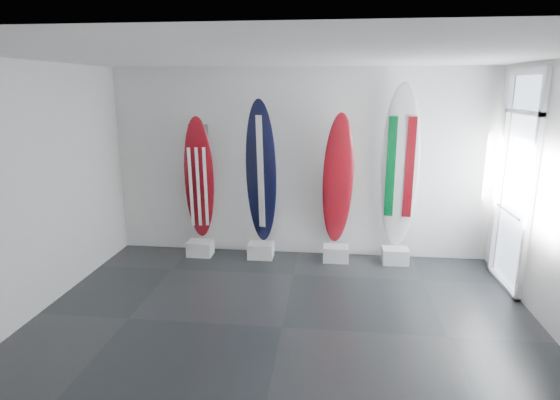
# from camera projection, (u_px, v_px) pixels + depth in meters

# --- Properties ---
(floor) EXTENTS (6.00, 6.00, 0.00)m
(floor) POSITION_uv_depth(u_px,v_px,m) (282.00, 327.00, 5.30)
(floor) COLOR black
(floor) RESTS_ON ground
(ceiling) EXTENTS (6.00, 6.00, 0.00)m
(ceiling) POSITION_uv_depth(u_px,v_px,m) (282.00, 55.00, 4.58)
(ceiling) COLOR white
(ceiling) RESTS_ON wall_back
(wall_back) EXTENTS (6.00, 0.00, 6.00)m
(wall_back) POSITION_uv_depth(u_px,v_px,m) (299.00, 164.00, 7.35)
(wall_back) COLOR white
(wall_back) RESTS_ON ground
(wall_front) EXTENTS (6.00, 0.00, 6.00)m
(wall_front) POSITION_uv_depth(u_px,v_px,m) (233.00, 311.00, 2.53)
(wall_front) COLOR white
(wall_front) RESTS_ON ground
(wall_left) EXTENTS (0.00, 5.00, 5.00)m
(wall_left) POSITION_uv_depth(u_px,v_px,m) (22.00, 194.00, 5.27)
(wall_left) COLOR white
(wall_left) RESTS_ON ground
(display_block_usa) EXTENTS (0.40, 0.30, 0.24)m
(display_block_usa) POSITION_uv_depth(u_px,v_px,m) (200.00, 248.00, 7.55)
(display_block_usa) COLOR silver
(display_block_usa) RESTS_ON floor
(surfboard_usa) EXTENTS (0.54, 0.51, 2.04)m
(surfboard_usa) POSITION_uv_depth(u_px,v_px,m) (199.00, 179.00, 7.37)
(surfboard_usa) COLOR maroon
(surfboard_usa) RESTS_ON display_block_usa
(display_block_navy) EXTENTS (0.40, 0.30, 0.24)m
(display_block_navy) POSITION_uv_depth(u_px,v_px,m) (261.00, 250.00, 7.44)
(display_block_navy) COLOR silver
(display_block_navy) RESTS_ON floor
(surfboard_navy) EXTENTS (0.56, 0.34, 2.29)m
(surfboard_navy) POSITION_uv_depth(u_px,v_px,m) (261.00, 173.00, 7.23)
(surfboard_navy) COLOR black
(surfboard_navy) RESTS_ON display_block_navy
(display_block_swiss) EXTENTS (0.40, 0.30, 0.24)m
(display_block_swiss) POSITION_uv_depth(u_px,v_px,m) (336.00, 253.00, 7.30)
(display_block_swiss) COLOR silver
(display_block_swiss) RESTS_ON floor
(surfboard_swiss) EXTENTS (0.53, 0.43, 2.10)m
(surfboard_swiss) POSITION_uv_depth(u_px,v_px,m) (338.00, 180.00, 7.12)
(surfboard_swiss) COLOR maroon
(surfboard_swiss) RESTS_ON display_block_swiss
(display_block_italy) EXTENTS (0.40, 0.30, 0.24)m
(display_block_italy) POSITION_uv_depth(u_px,v_px,m) (395.00, 256.00, 7.20)
(display_block_italy) COLOR silver
(display_block_italy) RESTS_ON floor
(surfboard_italy) EXTENTS (0.60, 0.31, 2.53)m
(surfboard_italy) POSITION_uv_depth(u_px,v_px,m) (400.00, 168.00, 6.97)
(surfboard_italy) COLOR white
(surfboard_italy) RESTS_ON display_block_italy
(wall_outlet) EXTENTS (0.09, 0.02, 0.13)m
(wall_outlet) POSITION_uv_depth(u_px,v_px,m) (156.00, 228.00, 7.87)
(wall_outlet) COLOR silver
(wall_outlet) RESTS_ON wall_back
(glass_door) EXTENTS (0.12, 1.16, 2.85)m
(glass_door) POSITION_uv_depth(u_px,v_px,m) (516.00, 185.00, 6.13)
(glass_door) COLOR white
(glass_door) RESTS_ON floor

